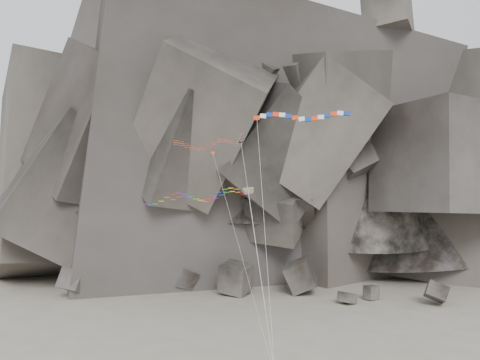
{
  "coord_description": "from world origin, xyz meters",
  "views": [
    {
      "loc": [
        1.57,
        -57.4,
        19.6
      ],
      "look_at": [
        0.11,
        6.0,
        21.82
      ],
      "focal_mm": 35.0,
      "sensor_mm": 36.0,
      "label": 1
    }
  ],
  "objects_px": {
    "delta_kite": "(204,144)",
    "pennant_kite": "(227,203)",
    "parafoil_kite": "(192,197)",
    "banner_kite": "(301,117)"
  },
  "relations": [
    {
      "from": "banner_kite",
      "to": "pennant_kite",
      "type": "distance_m",
      "value": 14.77
    },
    {
      "from": "delta_kite",
      "to": "pennant_kite",
      "type": "relative_size",
      "value": 1.11
    },
    {
      "from": "delta_kite",
      "to": "parafoil_kite",
      "type": "xyz_separation_m",
      "value": [
        -1.28,
        -2.33,
        -6.99
      ]
    },
    {
      "from": "banner_kite",
      "to": "pennant_kite",
      "type": "height_order",
      "value": "banner_kite"
    },
    {
      "from": "delta_kite",
      "to": "pennant_kite",
      "type": "xyz_separation_m",
      "value": [
        3.24,
        -3.95,
        -7.81
      ]
    },
    {
      "from": "parafoil_kite",
      "to": "pennant_kite",
      "type": "distance_m",
      "value": 4.87
    },
    {
      "from": "delta_kite",
      "to": "parafoil_kite",
      "type": "distance_m",
      "value": 7.48
    },
    {
      "from": "banner_kite",
      "to": "parafoil_kite",
      "type": "distance_m",
      "value": 17.34
    },
    {
      "from": "banner_kite",
      "to": "pennant_kite",
      "type": "relative_size",
      "value": 1.21
    },
    {
      "from": "banner_kite",
      "to": "parafoil_kite",
      "type": "xyz_separation_m",
      "value": [
        -13.96,
        -1.02,
        -10.23
      ]
    }
  ]
}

